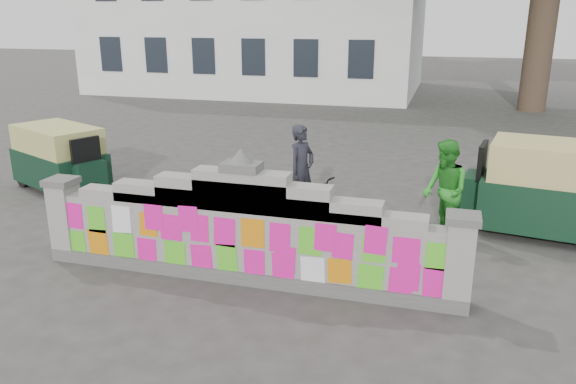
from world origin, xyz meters
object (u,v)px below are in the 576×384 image
Objects in this scene: cyclist_rider at (301,183)px; pedestrian at (445,191)px; cyclist_bike at (301,201)px; rickshaw_right at (555,189)px; rickshaw_left at (61,157)px.

pedestrian reaches higher than cyclist_rider.
cyclist_bike is 0.60× the size of rickshaw_right.
cyclist_bike is at bearing 19.12° from rickshaw_right.
rickshaw_right is (4.39, 0.77, 0.37)m from cyclist_bike.
cyclist_rider is 5.77m from rickshaw_left.
rickshaw_left reaches higher than cyclist_bike.
cyclist_rider is at bearing -116.01° from pedestrian.
rickshaw_right is at bearing 24.81° from rickshaw_left.
cyclist_bike is 0.34m from cyclist_rider.
pedestrian is 0.66× the size of rickshaw_left.
cyclist_bike is at bearing 17.39° from rickshaw_left.
cyclist_bike is 4.48m from rickshaw_right.
cyclist_bike is 1.12× the size of cyclist_rider.
rickshaw_left is at bearing 9.50° from rickshaw_right.
rickshaw_right is at bearing 84.20° from pedestrian.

